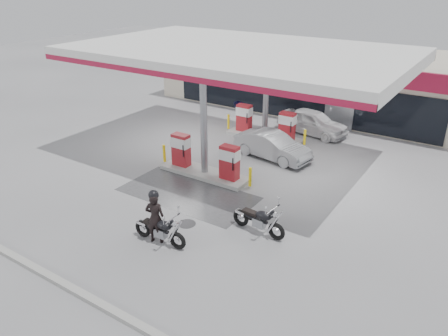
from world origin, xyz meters
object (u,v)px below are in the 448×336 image
object	(u,v)px
parked_motorcycle	(259,221)
attendant	(292,123)
sedan_white	(313,122)
hatchback_silver	(272,146)
main_motorcycle	(161,231)
parked_car_left	(235,97)
biker_main	(155,218)
pump_island_far	(265,126)
pump_island_near	(205,161)

from	to	relation	value
parked_motorcycle	attendant	bearing A→B (deg)	113.18
sedan_white	hatchback_silver	world-z (taller)	sedan_white
parked_motorcycle	main_motorcycle	bearing A→B (deg)	-131.82
attendant	hatchback_silver	distance (m)	3.44
main_motorcycle	hatchback_silver	size ratio (longest dim) A/B	0.54
parked_motorcycle	parked_car_left	xyz separation A→B (m)	(-9.78, 13.99, 0.05)
biker_main	attendant	xyz separation A→B (m)	(-0.57, 12.53, -0.11)
hatchback_silver	main_motorcycle	bearing A→B (deg)	-169.77
pump_island_far	main_motorcycle	size ratio (longest dim) A/B	2.30
biker_main	hatchback_silver	size ratio (longest dim) A/B	0.47
parked_car_left	attendant	bearing A→B (deg)	-99.69
main_motorcycle	pump_island_far	bearing A→B (deg)	96.77
parked_car_left	main_motorcycle	bearing A→B (deg)	-134.24
pump_island_far	attendant	size ratio (longest dim) A/B	2.96
pump_island_near	main_motorcycle	bearing A→B (deg)	-70.00
sedan_white	parked_motorcycle	bearing A→B (deg)	-157.35
main_motorcycle	sedan_white	distance (m)	13.71
pump_island_near	hatchback_silver	xyz separation A→B (m)	(1.74, 3.60, -0.03)
biker_main	attendant	bearing A→B (deg)	-109.24
biker_main	hatchback_silver	xyz separation A→B (m)	(-0.07, 9.13, -0.29)
pump_island_near	biker_main	xyz separation A→B (m)	(1.81, -5.53, 0.27)
pump_island_near	sedan_white	size ratio (longest dim) A/B	1.20
pump_island_near	biker_main	distance (m)	5.82
biker_main	parked_car_left	bearing A→B (deg)	-89.02
biker_main	pump_island_near	bearing A→B (deg)	-93.73
pump_island_near	parked_motorcycle	world-z (taller)	pump_island_near
pump_island_near	attendant	distance (m)	7.11
pump_island_near	main_motorcycle	world-z (taller)	pump_island_near
main_motorcycle	attendant	size ratio (longest dim) A/B	1.29
attendant	hatchback_silver	world-z (taller)	attendant
main_motorcycle	parked_motorcycle	xyz separation A→B (m)	(2.63, 2.51, 0.01)
attendant	hatchback_silver	xyz separation A→B (m)	(0.50, -3.40, -0.19)
pump_island_far	biker_main	xyz separation A→B (m)	(1.81, -11.53, 0.27)
attendant	pump_island_near	bearing A→B (deg)	168.56
main_motorcycle	biker_main	world-z (taller)	biker_main
pump_island_near	parked_car_left	world-z (taller)	pump_island_near
sedan_white	hatchback_silver	size ratio (longest dim) A/B	1.03
pump_island_near	attendant	xyz separation A→B (m)	(1.24, 7.00, 0.16)
pump_island_near	parked_motorcycle	distance (m)	5.52
sedan_white	parked_car_left	world-z (taller)	sedan_white
parked_motorcycle	attendant	size ratio (longest dim) A/B	1.31
main_motorcycle	attendant	world-z (taller)	attendant
main_motorcycle	pump_island_near	bearing A→B (deg)	106.88
pump_island_far	attendant	xyz separation A→B (m)	(1.24, 1.00, 0.16)
pump_island_near	biker_main	bearing A→B (deg)	-71.89
parked_motorcycle	sedan_white	size ratio (longest dim) A/B	0.53
biker_main	hatchback_silver	distance (m)	9.13
parked_motorcycle	attendant	world-z (taller)	attendant
main_motorcycle	parked_motorcycle	world-z (taller)	parked_motorcycle
parked_motorcycle	hatchback_silver	size ratio (longest dim) A/B	0.55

